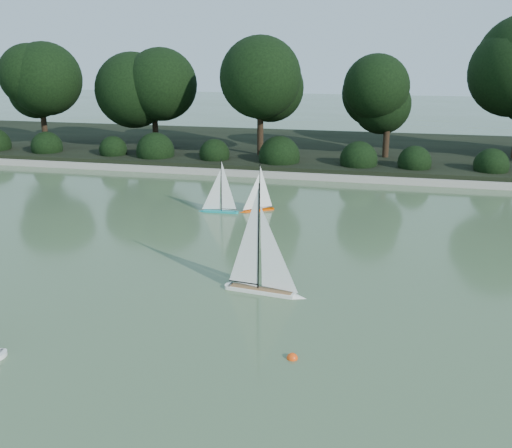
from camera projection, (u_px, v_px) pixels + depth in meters
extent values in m
plane|color=#3B5130|center=(304.00, 323.00, 7.98)|extent=(80.00, 80.00, 0.00)
cube|color=gray|center=(348.00, 178.00, 16.34)|extent=(40.00, 0.35, 0.18)
cube|color=black|center=(356.00, 152.00, 20.04)|extent=(40.00, 8.00, 0.30)
cylinder|color=black|center=(45.00, 132.00, 20.49)|extent=(0.20, 0.20, 1.51)
sphere|color=black|center=(39.00, 80.00, 19.94)|extent=(2.38, 2.38, 2.38)
cylinder|color=black|center=(156.00, 135.00, 20.23)|extent=(0.20, 0.20, 1.37)
sphere|color=black|center=(153.00, 86.00, 19.73)|extent=(2.24, 2.24, 2.24)
cylinder|color=black|center=(260.00, 139.00, 18.51)|extent=(0.20, 0.20, 1.66)
sphere|color=black|center=(260.00, 74.00, 17.91)|extent=(2.66, 2.66, 2.66)
cylinder|color=black|center=(386.00, 147.00, 18.20)|extent=(0.20, 0.20, 1.26)
sphere|color=black|center=(389.00, 96.00, 17.73)|extent=(2.10, 2.10, 2.10)
sphere|color=black|center=(51.00, 147.00, 19.16)|extent=(1.10, 1.10, 1.10)
sphere|color=black|center=(105.00, 150.00, 18.74)|extent=(1.10, 1.10, 1.10)
sphere|color=black|center=(163.00, 152.00, 18.32)|extent=(1.10, 1.10, 1.10)
sphere|color=black|center=(222.00, 154.00, 17.90)|extent=(1.10, 1.10, 1.10)
sphere|color=black|center=(285.00, 157.00, 17.48)|extent=(1.10, 1.10, 1.10)
sphere|color=black|center=(351.00, 160.00, 17.07)|extent=(1.10, 1.10, 1.10)
sphere|color=black|center=(420.00, 163.00, 16.65)|extent=(1.10, 1.10, 1.10)
sphere|color=black|center=(493.00, 166.00, 16.23)|extent=(1.10, 1.10, 1.10)
cylinder|color=silver|center=(0.00, 353.00, 7.09)|extent=(0.16, 0.16, 0.11)
cube|color=white|center=(261.00, 289.00, 8.96)|extent=(1.11, 0.35, 0.11)
cone|color=white|center=(300.00, 295.00, 8.75)|extent=(0.24, 0.24, 0.22)
cylinder|color=white|center=(229.00, 284.00, 9.13)|extent=(0.15, 0.15, 0.11)
cube|color=olive|center=(261.00, 285.00, 8.94)|extent=(1.02, 0.29, 0.01)
cylinder|color=black|center=(258.00, 234.00, 8.71)|extent=(0.02, 0.02, 1.69)
cylinder|color=black|center=(244.00, 279.00, 9.02)|extent=(0.50, 0.08, 0.02)
cube|color=#E74500|center=(258.00, 209.00, 13.39)|extent=(0.67, 0.50, 0.07)
cone|color=#E74500|center=(242.00, 211.00, 13.26)|extent=(0.19, 0.19, 0.14)
cylinder|color=#E74500|center=(272.00, 208.00, 13.51)|extent=(0.12, 0.12, 0.07)
cylinder|color=black|center=(260.00, 185.00, 13.23)|extent=(0.02, 0.02, 1.09)
cylinder|color=black|center=(266.00, 205.00, 13.43)|extent=(0.28, 0.18, 0.01)
cube|color=teal|center=(220.00, 211.00, 13.27)|extent=(0.79, 0.19, 0.08)
cone|color=teal|center=(201.00, 210.00, 13.35)|extent=(0.16, 0.16, 0.16)
cylinder|color=teal|center=(236.00, 211.00, 13.20)|extent=(0.10, 0.10, 0.08)
cylinder|color=black|center=(221.00, 184.00, 13.07)|extent=(0.02, 0.02, 1.22)
cylinder|color=black|center=(229.00, 208.00, 13.21)|extent=(0.36, 0.03, 0.01)
sphere|color=#F3440C|center=(292.00, 358.00, 7.07)|extent=(0.14, 0.14, 0.14)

